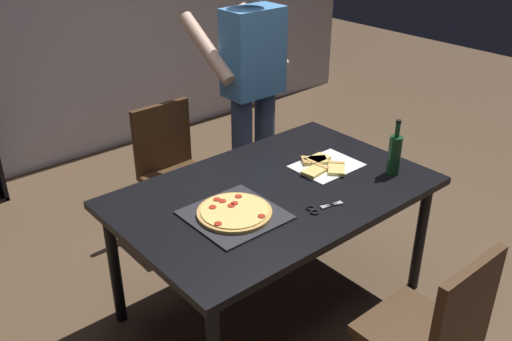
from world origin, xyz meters
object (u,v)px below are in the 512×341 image
object	(u,v)px
chair_near_camera	(436,329)
person_serving_pizza	(252,86)
chair_far_side	(172,164)
pepperoni_pizza_on_tray	(234,213)
kitchen_scissors	(319,208)
dining_table	(274,200)
wine_bottle	(395,154)

from	to	relation	value
chair_near_camera	person_serving_pizza	world-z (taller)	person_serving_pizza
chair_far_side	pepperoni_pizza_on_tray	world-z (taller)	chair_far_side
kitchen_scissors	dining_table	bearing A→B (deg)	96.22
chair_far_side	person_serving_pizza	world-z (taller)	person_serving_pizza
wine_bottle	kitchen_scissors	xyz separation A→B (m)	(-0.58, -0.00, -0.11)
person_serving_pizza	chair_far_side	bearing A→B (deg)	156.56
chair_near_camera	pepperoni_pizza_on_tray	world-z (taller)	chair_near_camera
chair_far_side	person_serving_pizza	distance (m)	0.74
chair_near_camera	chair_far_side	bearing A→B (deg)	90.00
chair_far_side	kitchen_scissors	bearing A→B (deg)	-88.60
chair_near_camera	pepperoni_pizza_on_tray	size ratio (longest dim) A/B	2.14
wine_bottle	kitchen_scissors	size ratio (longest dim) A/B	1.59
dining_table	pepperoni_pizza_on_tray	size ratio (longest dim) A/B	3.88
wine_bottle	dining_table	bearing A→B (deg)	154.73
wine_bottle	kitchen_scissors	distance (m)	0.59
chair_near_camera	kitchen_scissors	bearing A→B (deg)	87.48
dining_table	wine_bottle	bearing A→B (deg)	-25.27
chair_near_camera	wine_bottle	distance (m)	1.01
person_serving_pizza	pepperoni_pizza_on_tray	xyz separation A→B (m)	(-0.83, -0.86, -0.23)
dining_table	chair_far_side	xyz separation A→B (m)	(0.00, 1.01, -0.17)
chair_far_side	wine_bottle	size ratio (longest dim) A/B	2.85
person_serving_pizza	dining_table	bearing A→B (deg)	-122.73
dining_table	pepperoni_pizza_on_tray	world-z (taller)	pepperoni_pizza_on_tray
dining_table	chair_near_camera	size ratio (longest dim) A/B	1.82
pepperoni_pizza_on_tray	kitchen_scissors	size ratio (longest dim) A/B	2.12
chair_far_side	wine_bottle	distance (m)	1.48
wine_bottle	pepperoni_pizza_on_tray	bearing A→B (deg)	166.94
kitchen_scissors	wine_bottle	bearing A→B (deg)	0.33
pepperoni_pizza_on_tray	kitchen_scissors	xyz separation A→B (m)	(0.35, -0.22, -0.01)
chair_far_side	chair_near_camera	bearing A→B (deg)	-90.00
wine_bottle	chair_far_side	bearing A→B (deg)	115.15
dining_table	pepperoni_pizza_on_tray	xyz separation A→B (m)	(-0.32, -0.07, 0.08)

